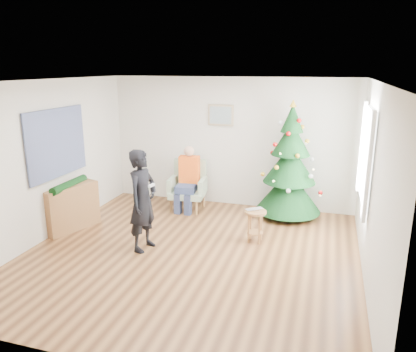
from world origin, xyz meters
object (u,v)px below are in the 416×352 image
(christmas_tree, at_px, (290,166))
(console, at_px, (71,208))
(armchair, at_px, (188,192))
(standing_man, at_px, (143,201))
(stool, at_px, (255,226))

(christmas_tree, xyz_separation_m, console, (-3.58, -1.76, -0.60))
(christmas_tree, bearing_deg, armchair, -175.46)
(christmas_tree, distance_m, armchair, 2.08)
(christmas_tree, distance_m, standing_man, 2.92)
(standing_man, bearing_deg, console, 86.40)
(armchair, distance_m, console, 2.27)
(christmas_tree, xyz_separation_m, standing_man, (-2.01, -2.11, -0.20))
(standing_man, bearing_deg, christmas_tree, -34.56)
(stool, height_order, armchair, armchair)
(christmas_tree, distance_m, console, 4.03)
(standing_man, height_order, console, standing_man)
(console, bearing_deg, stool, 26.60)
(stool, bearing_deg, standing_man, -154.72)
(stool, xyz_separation_m, armchair, (-1.58, 1.19, 0.08))
(christmas_tree, distance_m, stool, 1.58)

